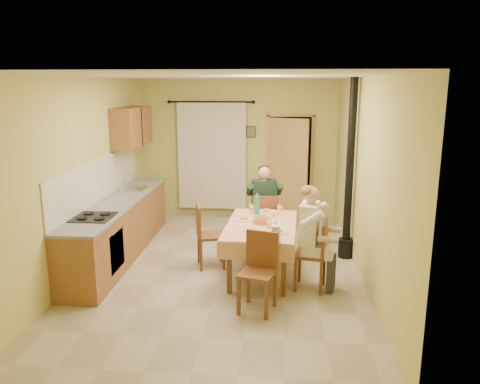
# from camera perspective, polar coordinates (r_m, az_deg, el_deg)

# --- Properties ---
(floor) EXTENTS (4.00, 6.00, 0.01)m
(floor) POSITION_cam_1_polar(r_m,az_deg,el_deg) (7.14, -2.09, -9.18)
(floor) COLOR tan
(floor) RESTS_ON ground
(room_shell) EXTENTS (4.04, 6.04, 2.82)m
(room_shell) POSITION_cam_1_polar(r_m,az_deg,el_deg) (6.67, -2.22, 5.46)
(room_shell) COLOR #CBC568
(room_shell) RESTS_ON ground
(kitchen_run) EXTENTS (0.64, 3.64, 1.56)m
(kitchen_run) POSITION_cam_1_polar(r_m,az_deg,el_deg) (7.71, -14.50, -4.09)
(kitchen_run) COLOR brown
(kitchen_run) RESTS_ON ground
(upper_cabinets) EXTENTS (0.35, 1.40, 0.70)m
(upper_cabinets) POSITION_cam_1_polar(r_m,az_deg,el_deg) (8.69, -13.01, 7.76)
(upper_cabinets) COLOR brown
(upper_cabinets) RESTS_ON room_shell
(curtain) EXTENTS (1.70, 0.07, 2.22)m
(curtain) POSITION_cam_1_polar(r_m,az_deg,el_deg) (9.66, -3.45, 4.45)
(curtain) COLOR black
(curtain) RESTS_ON ground
(doorway) EXTENTS (0.96, 0.37, 2.15)m
(doorway) POSITION_cam_1_polar(r_m,az_deg,el_deg) (9.61, 5.98, 3.08)
(doorway) COLOR black
(doorway) RESTS_ON ground
(dining_table) EXTENTS (1.08, 1.68, 0.76)m
(dining_table) POSITION_cam_1_polar(r_m,az_deg,el_deg) (6.76, 2.58, -7.00)
(dining_table) COLOR tan
(dining_table) RESTS_ON ground
(tableware) EXTENTS (0.75, 1.65, 0.33)m
(tableware) POSITION_cam_1_polar(r_m,az_deg,el_deg) (6.54, 2.76, -3.71)
(tableware) COLOR white
(tableware) RESTS_ON dining_table
(chair_far) EXTENTS (0.45, 0.45, 0.96)m
(chair_far) POSITION_cam_1_polar(r_m,az_deg,el_deg) (7.76, 2.94, -5.05)
(chair_far) COLOR brown
(chair_far) RESTS_ON ground
(chair_near) EXTENTS (0.50, 0.50, 0.96)m
(chair_near) POSITION_cam_1_polar(r_m,az_deg,el_deg) (5.77, 2.14, -11.61)
(chair_near) COLOR brown
(chair_near) RESTS_ON ground
(chair_right) EXTENTS (0.47, 0.47, 0.95)m
(chair_right) POSITION_cam_1_polar(r_m,az_deg,el_deg) (6.42, 8.67, -9.14)
(chair_right) COLOR brown
(chair_right) RESTS_ON ground
(chair_left) EXTENTS (0.49, 0.49, 0.96)m
(chair_left) POSITION_cam_1_polar(r_m,az_deg,el_deg) (7.10, -3.67, -6.80)
(chair_left) COLOR brown
(chair_left) RESTS_ON ground
(man_far) EXTENTS (0.62, 0.51, 1.39)m
(man_far) POSITION_cam_1_polar(r_m,az_deg,el_deg) (7.62, 2.98, -0.80)
(man_far) COLOR #192D23
(man_far) RESTS_ON chair_far
(man_right) EXTENTS (0.54, 0.63, 1.39)m
(man_right) POSITION_cam_1_polar(r_m,az_deg,el_deg) (6.23, 8.73, -4.09)
(man_right) COLOR silver
(man_right) RESTS_ON chair_right
(stove_flue) EXTENTS (0.24, 0.24, 2.80)m
(stove_flue) POSITION_cam_1_polar(r_m,az_deg,el_deg) (7.44, 13.08, -0.30)
(stove_flue) COLOR black
(stove_flue) RESTS_ON ground
(picture_back) EXTENTS (0.19, 0.03, 0.23)m
(picture_back) POSITION_cam_1_polar(r_m,az_deg,el_deg) (9.60, 1.35, 7.35)
(picture_back) COLOR black
(picture_back) RESTS_ON room_shell
(picture_right) EXTENTS (0.03, 0.31, 0.21)m
(picture_right) POSITION_cam_1_polar(r_m,az_deg,el_deg) (7.90, 13.26, 6.53)
(picture_right) COLOR brown
(picture_right) RESTS_ON room_shell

